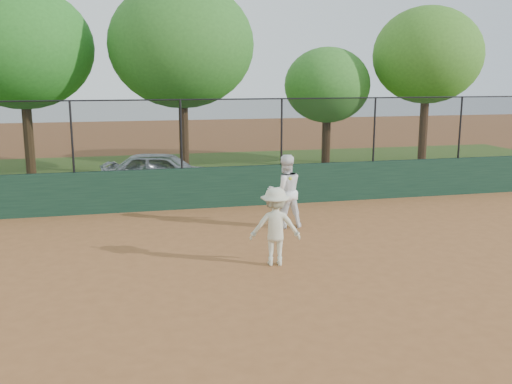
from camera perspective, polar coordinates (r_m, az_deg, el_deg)
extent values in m
plane|color=#985B31|center=(11.31, -1.36, -8.36)|extent=(80.00, 80.00, 0.00)
cube|color=#193826|center=(16.86, -5.67, 0.40)|extent=(26.00, 0.20, 1.20)
cube|color=#34541A|center=(22.83, -7.72, 1.77)|extent=(36.00, 12.00, 0.01)
imported|color=silver|center=(19.26, -9.26, 1.98)|extent=(4.33, 2.63, 1.38)
imported|color=white|center=(14.60, 2.92, 0.08)|extent=(0.97, 0.78, 1.89)
imported|color=beige|center=(11.72, 1.94, -3.47)|extent=(1.15, 0.80, 1.62)
sphere|color=#CCDF31|center=(11.38, 3.45, 1.36)|extent=(0.07, 0.07, 0.07)
cube|color=black|center=(16.62, -5.78, 5.82)|extent=(26.00, 0.02, 2.00)
cylinder|color=black|center=(16.56, -5.84, 9.19)|extent=(26.00, 0.04, 0.04)
cylinder|color=black|center=(16.53, -17.94, 5.28)|extent=(0.06, 0.06, 2.00)
cylinder|color=black|center=(16.57, -7.50, 5.76)|extent=(0.06, 0.06, 2.00)
cylinder|color=black|center=(17.14, 2.58, 6.04)|extent=(0.06, 0.06, 2.00)
cylinder|color=black|center=(18.19, 11.75, 6.13)|extent=(0.06, 0.06, 2.00)
cylinder|color=black|center=(19.66, 19.74, 6.09)|extent=(0.06, 0.06, 2.00)
cylinder|color=#432C17|center=(22.86, -21.75, 4.67)|extent=(0.36, 0.36, 2.85)
ellipsoid|color=#25681E|center=(22.75, -22.41, 13.19)|extent=(5.10, 4.64, 4.41)
cylinder|color=#462D19|center=(22.05, -7.21, 5.21)|extent=(0.36, 0.36, 2.87)
ellipsoid|color=#2B641F|center=(21.95, -7.45, 14.38)|extent=(5.39, 4.90, 4.66)
cylinder|color=#3A2313|center=(24.61, 7.02, 4.90)|extent=(0.36, 0.36, 2.05)
ellipsoid|color=#316A22|center=(24.45, 7.16, 10.57)|extent=(3.63, 3.30, 3.14)
cylinder|color=#4B2D1B|center=(25.50, 16.37, 5.70)|extent=(0.36, 0.36, 2.89)
ellipsoid|color=#3A6E1F|center=(25.40, 16.79, 12.97)|extent=(4.63, 4.21, 4.00)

